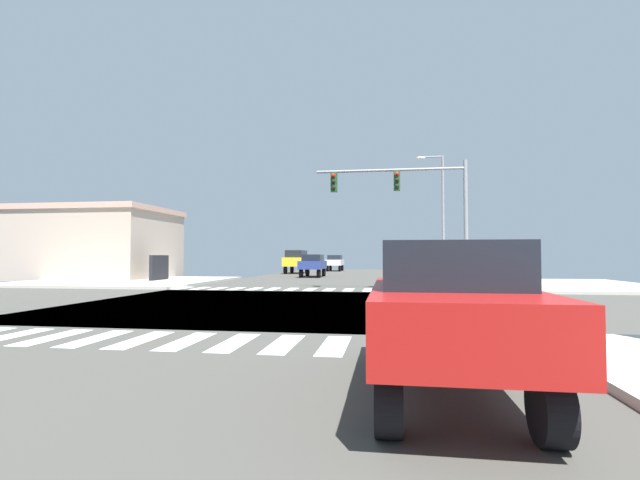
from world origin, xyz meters
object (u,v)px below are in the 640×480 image
at_px(sedan_nearside_1, 313,264).
at_px(suv_queued_1, 296,260).
at_px(sedan_crossing_3, 335,262).
at_px(street_lamp, 439,207).
at_px(sedan_farside_2, 447,304).
at_px(bank_building, 76,244).
at_px(traffic_signal_mast, 405,195).

relative_size(sedan_nearside_1, suv_queued_1, 0.93).
bearing_deg(sedan_crossing_3, street_lamp, 112.55).
xyz_separation_m(sedan_nearside_1, sedan_farside_2, (7.00, -31.80, 0.00)).
distance_m(bank_building, suv_queued_1, 20.01).
xyz_separation_m(street_lamp, suv_queued_1, (-12.60, 14.93, -3.59)).
distance_m(sedan_nearside_1, sedan_farside_2, 32.56).
relative_size(sedan_nearside_1, sedan_crossing_3, 1.00).
bearing_deg(traffic_signal_mast, suv_queued_1, 114.57).
distance_m(bank_building, sedan_crossing_3, 28.12).
distance_m(sedan_farside_2, suv_queued_1, 40.78).
relative_size(street_lamp, sedan_nearside_1, 1.95).
relative_size(street_lamp, sedan_crossing_3, 1.95).
height_order(street_lamp, suv_queued_1, street_lamp).
bearing_deg(traffic_signal_mast, sedan_nearside_1, 116.31).
bearing_deg(street_lamp, sedan_farside_2, -96.03).
bearing_deg(street_lamp, traffic_signal_mast, -108.68).
bearing_deg(street_lamp, suv_queued_1, 130.17).
relative_size(traffic_signal_mast, sedan_farside_2, 1.76).
height_order(street_lamp, sedan_crossing_3, street_lamp).
height_order(traffic_signal_mast, street_lamp, street_lamp).
relative_size(traffic_signal_mast, bank_building, 0.49).
bearing_deg(bank_building, street_lamp, -2.28).
xyz_separation_m(traffic_signal_mast, sedan_farside_2, (-0.15, -17.35, -3.72)).
height_order(sedan_farside_2, sedan_crossing_3, same).
xyz_separation_m(sedan_farside_2, sedan_crossing_3, (-7.00, 47.73, 0.00)).
height_order(bank_building, sedan_crossing_3, bank_building).
height_order(street_lamp, sedan_nearside_1, street_lamp).
bearing_deg(bank_building, suv_queued_1, 43.94).
bearing_deg(sedan_farside_2, street_lamp, 83.97).
distance_m(traffic_signal_mast, suv_queued_1, 24.64).
height_order(traffic_signal_mast, sedan_farside_2, traffic_signal_mast).
bearing_deg(traffic_signal_mast, sedan_farside_2, -90.48).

